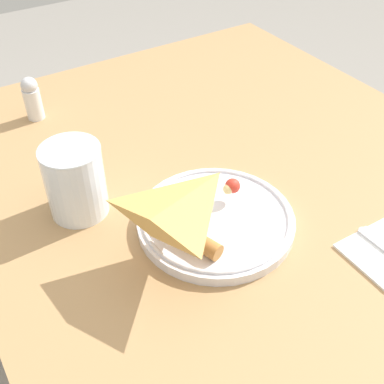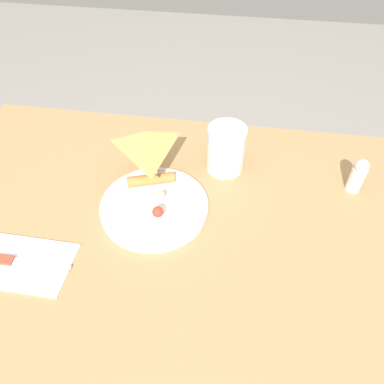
# 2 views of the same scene
# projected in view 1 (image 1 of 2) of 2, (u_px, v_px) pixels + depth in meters

# --- Properties ---
(dining_table) EXTENTS (1.12, 0.86, 0.71)m
(dining_table) POSITION_uv_depth(u_px,v_px,m) (247.00, 231.00, 0.84)
(dining_table) COLOR #A87F51
(dining_table) RESTS_ON ground_plane
(plate_pizza) EXTENTS (0.23, 0.23, 0.05)m
(plate_pizza) POSITION_uv_depth(u_px,v_px,m) (215.00, 218.00, 0.71)
(plate_pizza) COLOR white
(plate_pizza) RESTS_ON dining_table
(milk_glass) EXTENTS (0.09, 0.09, 0.11)m
(milk_glass) POSITION_uv_depth(u_px,v_px,m) (75.00, 182.00, 0.71)
(milk_glass) COLOR white
(milk_glass) RESTS_ON dining_table
(salt_shaker) EXTENTS (0.03, 0.03, 0.09)m
(salt_shaker) POSITION_uv_depth(u_px,v_px,m) (32.00, 98.00, 0.91)
(salt_shaker) COLOR silver
(salt_shaker) RESTS_ON dining_table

